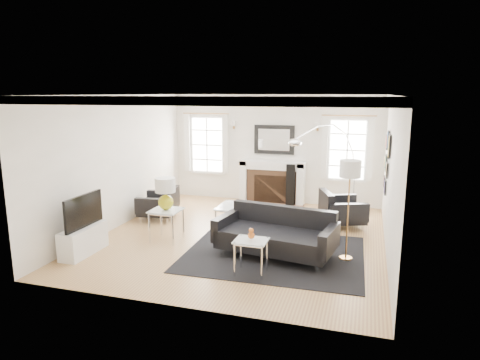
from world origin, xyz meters
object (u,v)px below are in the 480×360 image
(armchair_right, at_px, (340,210))
(coffee_table, at_px, (239,207))
(arc_floor_lamp, at_px, (326,165))
(gourd_lamp, at_px, (165,192))
(fireplace, at_px, (272,183))
(sofa, at_px, (277,235))
(armchair_left, at_px, (160,205))

(armchair_right, distance_m, coffee_table, 2.19)
(armchair_right, bearing_deg, arc_floor_lamp, 116.68)
(coffee_table, bearing_deg, armchair_right, 10.65)
(gourd_lamp, distance_m, arc_floor_lamp, 3.89)
(coffee_table, height_order, arc_floor_lamp, arc_floor_lamp)
(fireplace, height_order, sofa, fireplace)
(armchair_left, relative_size, armchair_right, 0.84)
(gourd_lamp, bearing_deg, armchair_right, 30.97)
(sofa, relative_size, coffee_table, 2.50)
(armchair_left, relative_size, arc_floor_lamp, 0.45)
(sofa, height_order, armchair_right, sofa)
(fireplace, relative_size, armchair_right, 1.45)
(fireplace, xyz_separation_m, arc_floor_lamp, (1.42, -0.69, 0.66))
(sofa, bearing_deg, arc_floor_lamp, 79.08)
(armchair_left, bearing_deg, fireplace, 44.66)
(armchair_right, xyz_separation_m, arc_floor_lamp, (-0.41, 0.82, 0.84))
(sofa, bearing_deg, armchair_left, 154.57)
(armchair_right, bearing_deg, sofa, -115.44)
(gourd_lamp, bearing_deg, fireplace, 68.65)
(sofa, relative_size, arc_floor_lamp, 1.00)
(fireplace, bearing_deg, coffee_table, -99.48)
(armchair_left, distance_m, armchair_right, 4.02)
(fireplace, xyz_separation_m, armchair_right, (1.83, -1.52, -0.19))
(sofa, distance_m, arc_floor_lamp, 3.02)
(armchair_left, bearing_deg, arc_floor_lamp, 21.74)
(gourd_lamp, bearing_deg, arc_floor_lamp, 44.69)
(sofa, distance_m, armchair_right, 2.24)
(sofa, xyz_separation_m, coffee_table, (-1.19, 1.62, -0.01))
(coffee_table, xyz_separation_m, arc_floor_lamp, (1.74, 1.23, 0.84))
(armchair_left, xyz_separation_m, coffee_table, (1.82, 0.19, 0.03))
(armchair_right, relative_size, arc_floor_lamp, 0.53)
(sofa, relative_size, armchair_right, 1.88)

